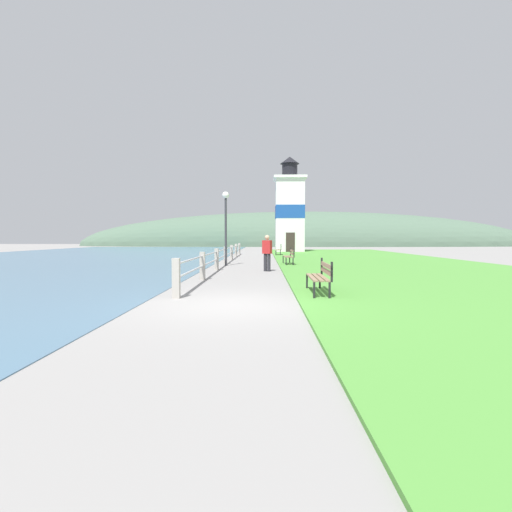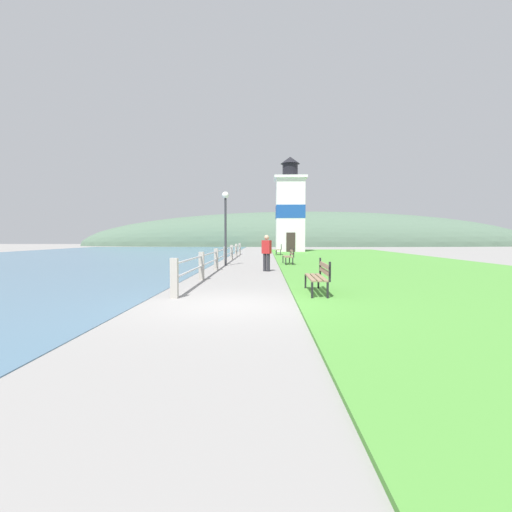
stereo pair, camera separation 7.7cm
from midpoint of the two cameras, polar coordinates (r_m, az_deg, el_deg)
The scene contains 11 objects.
ground_plane at distance 9.06m, azimuth -3.89°, elevation -7.02°, with size 160.00×160.00×0.00m, color gray.
grass_verge at distance 25.49m, azimuth 16.52°, elevation -0.78°, with size 12.00×46.92×0.06m.
water_strip at distance 28.71m, azimuth -29.98°, elevation -0.70°, with size 24.00×75.08×0.01m.
seawall_railing at distance 22.82m, azimuth -4.49°, elevation 0.31°, with size 0.18×25.77×1.01m.
park_bench_near at distance 10.67m, azimuth 9.03°, elevation -2.65°, with size 0.50×1.94×0.94m.
park_bench_midway at distance 21.94m, azimuth 4.72°, elevation 0.10°, with size 0.55×1.71×0.94m.
park_bench_far at distance 33.62m, azimuth 3.28°, elevation 1.01°, with size 0.56×1.86×0.94m.
lighthouse at distance 41.72m, azimuth 4.76°, elevation 6.52°, with size 3.32×3.32×9.82m.
person_strolling at distance 17.85m, azimuth 1.47°, elevation 0.62°, with size 0.45×0.38×1.63m.
lamp_post at distance 21.51m, azimuth -4.45°, elevation 5.92°, with size 0.36×0.36×3.96m.
distant_hillside at distance 70.56m, azimuth 7.00°, elevation 1.44°, with size 80.00×16.00×12.00m.
Camera 1 is at (0.75, -8.90, 1.53)m, focal length 28.00 mm.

